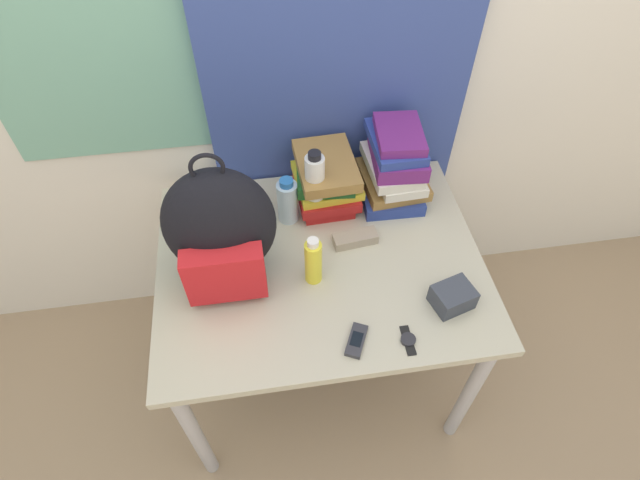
{
  "coord_description": "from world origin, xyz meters",
  "views": [
    {
      "loc": [
        -0.15,
        -0.59,
        2.06
      ],
      "look_at": [
        0.0,
        0.42,
        0.85
      ],
      "focal_mm": 28.0,
      "sensor_mm": 36.0,
      "label": 1
    }
  ],
  "objects_px": {
    "backpack": "(220,230)",
    "wristwatch": "(408,340)",
    "book_stack_left": "(326,180)",
    "sunglasses_case": "(355,239)",
    "cell_phone": "(356,340)",
    "water_bottle": "(288,201)",
    "camera_pouch": "(453,297)",
    "sports_bottle": "(315,188)",
    "sunscreen_bottle": "(313,261)",
    "book_stack_center": "(394,167)"
  },
  "relations": [
    {
      "from": "water_bottle",
      "to": "sunscreen_bottle",
      "type": "height_order",
      "value": "sunscreen_bottle"
    },
    {
      "from": "water_bottle",
      "to": "sunglasses_case",
      "type": "xyz_separation_m",
      "value": [
        0.21,
        -0.15,
        -0.07
      ]
    },
    {
      "from": "book_stack_left",
      "to": "sunscreen_bottle",
      "type": "relative_size",
      "value": 1.5
    },
    {
      "from": "book_stack_center",
      "to": "water_bottle",
      "type": "xyz_separation_m",
      "value": [
        -0.39,
        -0.07,
        -0.04
      ]
    },
    {
      "from": "backpack",
      "to": "wristwatch",
      "type": "xyz_separation_m",
      "value": [
        0.51,
        -0.34,
        -0.2
      ]
    },
    {
      "from": "backpack",
      "to": "sunglasses_case",
      "type": "relative_size",
      "value": 3.1
    },
    {
      "from": "water_bottle",
      "to": "camera_pouch",
      "type": "xyz_separation_m",
      "value": [
        0.46,
        -0.43,
        -0.05
      ]
    },
    {
      "from": "book_stack_left",
      "to": "sunglasses_case",
      "type": "distance_m",
      "value": 0.24
    },
    {
      "from": "sports_bottle",
      "to": "wristwatch",
      "type": "relative_size",
      "value": 3.02
    },
    {
      "from": "backpack",
      "to": "water_bottle",
      "type": "relative_size",
      "value": 2.64
    },
    {
      "from": "book_stack_center",
      "to": "camera_pouch",
      "type": "xyz_separation_m",
      "value": [
        0.07,
        -0.5,
        -0.09
      ]
    },
    {
      "from": "sunglasses_case",
      "to": "water_bottle",
      "type": "bearing_deg",
      "value": 145.41
    },
    {
      "from": "book_stack_center",
      "to": "cell_phone",
      "type": "xyz_separation_m",
      "value": [
        -0.25,
        -0.59,
        -0.12
      ]
    },
    {
      "from": "book_stack_left",
      "to": "cell_phone",
      "type": "relative_size",
      "value": 2.41
    },
    {
      "from": "backpack",
      "to": "cell_phone",
      "type": "xyz_separation_m",
      "value": [
        0.36,
        -0.32,
        -0.19
      ]
    },
    {
      "from": "cell_phone",
      "to": "book_stack_center",
      "type": "bearing_deg",
      "value": 67.41
    },
    {
      "from": "sunglasses_case",
      "to": "camera_pouch",
      "type": "bearing_deg",
      "value": -49.73
    },
    {
      "from": "sunscreen_bottle",
      "to": "water_bottle",
      "type": "bearing_deg",
      "value": 100.3
    },
    {
      "from": "sunscreen_bottle",
      "to": "book_stack_center",
      "type": "bearing_deg",
      "value": 45.64
    },
    {
      "from": "sunscreen_bottle",
      "to": "camera_pouch",
      "type": "xyz_separation_m",
      "value": [
        0.41,
        -0.16,
        -0.05
      ]
    },
    {
      "from": "water_bottle",
      "to": "sports_bottle",
      "type": "height_order",
      "value": "sports_bottle"
    },
    {
      "from": "sports_bottle",
      "to": "sunglasses_case",
      "type": "xyz_separation_m",
      "value": [
        0.12,
        -0.14,
        -0.12
      ]
    },
    {
      "from": "water_bottle",
      "to": "wristwatch",
      "type": "bearing_deg",
      "value": -61.68
    },
    {
      "from": "water_bottle",
      "to": "camera_pouch",
      "type": "bearing_deg",
      "value": -43.62
    },
    {
      "from": "book_stack_center",
      "to": "sunglasses_case",
      "type": "height_order",
      "value": "book_stack_center"
    },
    {
      "from": "book_stack_center",
      "to": "cell_phone",
      "type": "relative_size",
      "value": 2.44
    },
    {
      "from": "book_stack_left",
      "to": "sports_bottle",
      "type": "bearing_deg",
      "value": -122.19
    },
    {
      "from": "sunglasses_case",
      "to": "camera_pouch",
      "type": "relative_size",
      "value": 1.11
    },
    {
      "from": "sunglasses_case",
      "to": "backpack",
      "type": "bearing_deg",
      "value": -172.11
    },
    {
      "from": "water_bottle",
      "to": "sunglasses_case",
      "type": "relative_size",
      "value": 1.17
    },
    {
      "from": "book_stack_left",
      "to": "sports_bottle",
      "type": "relative_size",
      "value": 0.95
    },
    {
      "from": "sports_bottle",
      "to": "backpack",
      "type": "bearing_deg",
      "value": -147.89
    },
    {
      "from": "water_bottle",
      "to": "sunglasses_case",
      "type": "bearing_deg",
      "value": -34.59
    },
    {
      "from": "sports_bottle",
      "to": "book_stack_center",
      "type": "bearing_deg",
      "value": 15.37
    },
    {
      "from": "sports_bottle",
      "to": "camera_pouch",
      "type": "distance_m",
      "value": 0.57
    },
    {
      "from": "backpack",
      "to": "wristwatch",
      "type": "height_order",
      "value": "backpack"
    },
    {
      "from": "book_stack_left",
      "to": "sunglasses_case",
      "type": "xyz_separation_m",
      "value": [
        0.07,
        -0.21,
        -0.08
      ]
    },
    {
      "from": "backpack",
      "to": "sunscreen_bottle",
      "type": "xyz_separation_m",
      "value": [
        0.27,
        -0.07,
        -0.11
      ]
    },
    {
      "from": "sunglasses_case",
      "to": "cell_phone",
      "type": "bearing_deg",
      "value": -100.58
    },
    {
      "from": "book_stack_left",
      "to": "sunglasses_case",
      "type": "height_order",
      "value": "book_stack_left"
    },
    {
      "from": "book_stack_center",
      "to": "sunscreen_bottle",
      "type": "xyz_separation_m",
      "value": [
        -0.34,
        -0.34,
        -0.04
      ]
    },
    {
      "from": "book_stack_left",
      "to": "camera_pouch",
      "type": "bearing_deg",
      "value": -58.22
    },
    {
      "from": "backpack",
      "to": "sunscreen_bottle",
      "type": "height_order",
      "value": "backpack"
    },
    {
      "from": "sports_bottle",
      "to": "book_stack_left",
      "type": "bearing_deg",
      "value": 57.81
    },
    {
      "from": "sports_bottle",
      "to": "sunglasses_case",
      "type": "height_order",
      "value": "sports_bottle"
    },
    {
      "from": "sunglasses_case",
      "to": "wristwatch",
      "type": "bearing_deg",
      "value": -78.54
    },
    {
      "from": "cell_phone",
      "to": "wristwatch",
      "type": "bearing_deg",
      "value": -7.23
    },
    {
      "from": "sunglasses_case",
      "to": "book_stack_left",
      "type": "bearing_deg",
      "value": 107.41
    },
    {
      "from": "sports_bottle",
      "to": "wristwatch",
      "type": "bearing_deg",
      "value": -69.56
    },
    {
      "from": "water_bottle",
      "to": "camera_pouch",
      "type": "relative_size",
      "value": 1.3
    }
  ]
}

